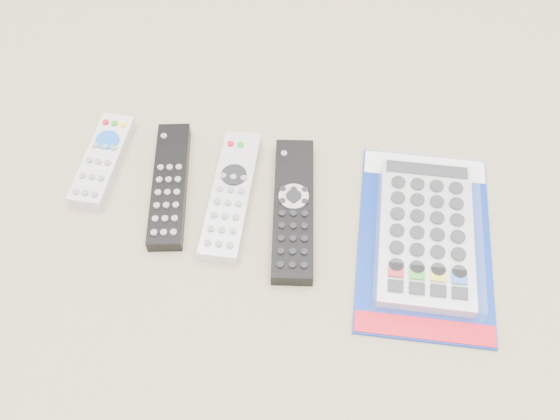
% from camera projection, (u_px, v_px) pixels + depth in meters
% --- Properties ---
extents(remote_small_grey, '(0.05, 0.16, 0.02)m').
position_uv_depth(remote_small_grey, '(103.00, 160.00, 0.88)').
color(remote_small_grey, silver).
rests_on(remote_small_grey, ground).
extents(remote_slim_black, '(0.09, 0.21, 0.02)m').
position_uv_depth(remote_slim_black, '(170.00, 185.00, 0.86)').
color(remote_slim_black, black).
rests_on(remote_slim_black, ground).
extents(remote_silver_dvd, '(0.06, 0.21, 0.02)m').
position_uv_depth(remote_silver_dvd, '(231.00, 195.00, 0.85)').
color(remote_silver_dvd, silver).
rests_on(remote_silver_dvd, ground).
extents(remote_large_black, '(0.09, 0.23, 0.02)m').
position_uv_depth(remote_large_black, '(293.00, 209.00, 0.84)').
color(remote_large_black, black).
rests_on(remote_large_black, ground).
extents(jumbo_remote_packaged, '(0.19, 0.29, 0.04)m').
position_uv_depth(jumbo_remote_packaged, '(426.00, 232.00, 0.81)').
color(jumbo_remote_packaged, '#0D2C94').
rests_on(jumbo_remote_packaged, ground).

